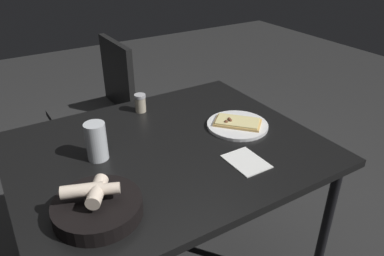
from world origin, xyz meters
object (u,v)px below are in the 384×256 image
object	(u,v)px
bread_basket	(97,205)
beer_glass	(97,143)
pepper_shaker	(140,104)
pizza_plate	(237,124)
dining_table	(167,159)
chair_near	(102,103)

from	to	relation	value
bread_basket	beer_glass	distance (m)	0.31
bread_basket	beer_glass	size ratio (longest dim) A/B	1.84
beer_glass	pepper_shaker	size ratio (longest dim) A/B	1.70
pizza_plate	pepper_shaker	bearing A→B (deg)	39.44
dining_table	bread_basket	distance (m)	0.43
pizza_plate	dining_table	bearing A→B (deg)	87.62
dining_table	pizza_plate	bearing A→B (deg)	-92.38
pizza_plate	beer_glass	world-z (taller)	beer_glass
pizza_plate	chair_near	world-z (taller)	chair_near
chair_near	bread_basket	bearing A→B (deg)	161.11
pizza_plate	chair_near	size ratio (longest dim) A/B	0.30
pizza_plate	bread_basket	world-z (taller)	bread_basket
dining_table	bread_basket	world-z (taller)	bread_basket
dining_table	beer_glass	distance (m)	0.29
bread_basket	chair_near	size ratio (longest dim) A/B	0.30
beer_glass	chair_near	distance (m)	1.00
bread_basket	pizza_plate	bearing A→B (deg)	-72.49
bread_basket	chair_near	xyz separation A→B (m)	(1.20, -0.41, -0.25)
dining_table	pepper_shaker	world-z (taller)	pepper_shaker
pepper_shaker	bread_basket	bearing A→B (deg)	144.95
beer_glass	pepper_shaker	world-z (taller)	beer_glass
pepper_shaker	chair_near	world-z (taller)	chair_near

